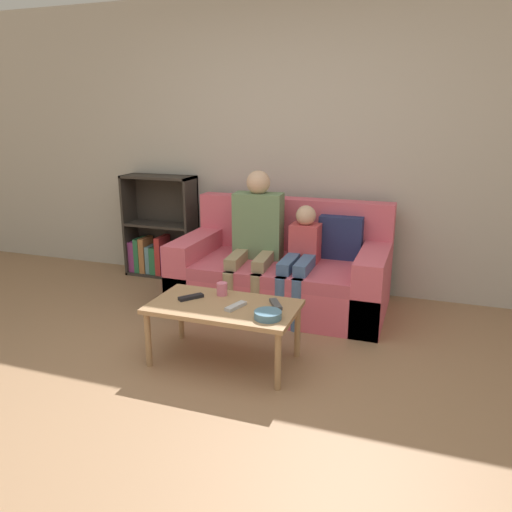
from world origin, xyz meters
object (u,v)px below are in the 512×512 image
coffee_table (224,311)px  cup_near (222,289)px  person_adult (256,231)px  tv_remote_1 (236,306)px  tv_remote_0 (191,297)px  bookshelf (162,240)px  couch (283,273)px  person_child (300,255)px  snack_bowl (268,315)px  tv_remote_2 (276,304)px

coffee_table → cup_near: bearing=116.3°
person_adult → tv_remote_1: (0.24, -1.06, -0.24)m
coffee_table → tv_remote_0: size_ratio=5.86×
tv_remote_0 → tv_remote_1: 0.35m
bookshelf → coffee_table: (1.32, -1.51, 0.00)m
coffee_table → person_adult: (-0.14, 1.03, 0.29)m
couch → person_child: (0.18, -0.15, 0.21)m
tv_remote_0 → snack_bowl: snack_bowl is taller
coffee_table → person_child: (0.26, 0.97, 0.14)m
bookshelf → tv_remote_0: (1.07, -1.49, 0.05)m
bookshelf → cup_near: (1.24, -1.35, 0.09)m
person_adult → cup_near: (0.06, -0.87, -0.20)m
tv_remote_2 → person_child: bearing=63.7°
cup_near → coffee_table: bearing=-63.7°
couch → person_adult: person_adult is taller
couch → bookshelf: size_ratio=1.73×
snack_bowl → cup_near: bearing=146.3°
bookshelf → cup_near: 1.83m
person_child → cup_near: size_ratio=10.12×
cup_near → snack_bowl: (0.42, -0.28, -0.02)m
coffee_table → tv_remote_1: 0.11m
tv_remote_0 → tv_remote_1: bearing=29.8°
cup_near → tv_remote_2: cup_near is taller
tv_remote_1 → person_adult: bearing=120.2°
bookshelf → tv_remote_1: (1.41, -1.54, 0.05)m
couch → tv_remote_0: couch is taller
person_child → bookshelf: bearing=160.5°
coffee_table → snack_bowl: size_ratio=5.72×
coffee_table → tv_remote_1: size_ratio=5.41×
person_child → snack_bowl: (0.08, -1.08, -0.07)m
tv_remote_2 → snack_bowl: (0.02, -0.21, 0.01)m
coffee_table → tv_remote_2: 0.34m
tv_remote_0 → tv_remote_1: size_ratio=0.92×
coffee_table → tv_remote_2: tv_remote_2 is taller
person_child → tv_remote_2: 0.88m
coffee_table → person_child: bearing=75.0°
couch → bookshelf: 1.45m
bookshelf → person_adult: 1.30m
couch → snack_bowl: couch is taller
cup_near → tv_remote_2: size_ratio=0.51×
couch → person_adult: (-0.22, -0.09, 0.37)m
coffee_table → person_adult: person_adult is taller
couch → person_child: size_ratio=1.99×
bookshelf → coffee_table: bookshelf is taller
person_adult → cup_near: bearing=-90.3°
couch → cup_near: size_ratio=20.18×
person_adult → tv_remote_2: size_ratio=6.68×
bookshelf → person_child: (1.57, -0.55, 0.14)m
coffee_table → person_child: size_ratio=1.09×
bookshelf → couch: bearing=-15.9°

